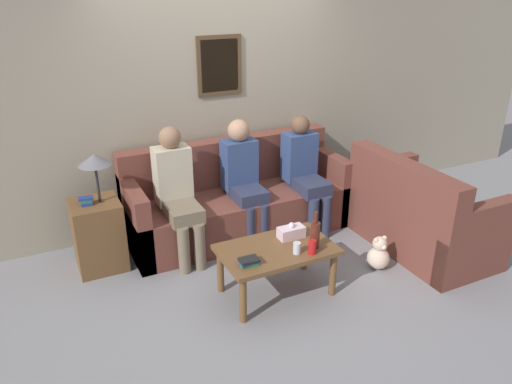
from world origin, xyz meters
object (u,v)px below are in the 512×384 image
(coffee_table, at_px, (277,254))
(wine_bottle, at_px, (315,234))
(drinking_glass, at_px, (297,248))
(person_middle, at_px, (243,175))
(teddy_bear, at_px, (379,255))
(person_right, at_px, (305,169))
(person_left, at_px, (177,189))
(couch_main, at_px, (237,202))
(couch_side, at_px, (419,217))

(coffee_table, bearing_deg, wine_bottle, -24.25)
(drinking_glass, relative_size, person_middle, 0.08)
(person_middle, distance_m, teddy_bear, 1.53)
(drinking_glass, relative_size, person_right, 0.08)
(person_left, relative_size, teddy_bear, 3.82)
(person_left, bearing_deg, person_middle, 5.04)
(couch_main, relative_size, person_left, 1.83)
(couch_side, relative_size, wine_bottle, 4.37)
(coffee_table, relative_size, person_right, 0.80)
(drinking_glass, bearing_deg, teddy_bear, 4.96)
(couch_main, relative_size, person_right, 1.92)
(person_left, distance_m, teddy_bear, 1.99)
(couch_side, xyz_separation_m, coffee_table, (-1.64, -0.07, 0.04))
(person_middle, height_order, teddy_bear, person_middle)
(drinking_glass, height_order, person_middle, person_middle)
(teddy_bear, bearing_deg, wine_bottle, -175.57)
(person_right, bearing_deg, drinking_glass, -123.49)
(wine_bottle, relative_size, person_right, 0.27)
(couch_side, distance_m, person_left, 2.39)
(teddy_bear, bearing_deg, person_left, 145.77)
(person_right, bearing_deg, couch_main, 163.28)
(couch_main, xyz_separation_m, person_left, (-0.70, -0.20, 0.35))
(wine_bottle, distance_m, person_middle, 1.21)
(wine_bottle, xyz_separation_m, person_right, (0.58, 1.12, 0.09))
(drinking_glass, bearing_deg, couch_side, 8.15)
(coffee_table, distance_m, person_middle, 1.13)
(wine_bottle, relative_size, person_middle, 0.27)
(couch_side, bearing_deg, teddy_bear, 103.12)
(couch_side, distance_m, wine_bottle, 1.39)
(coffee_table, bearing_deg, person_middle, 80.20)
(couch_main, height_order, couch_side, same)
(couch_main, distance_m, coffee_table, 1.21)
(couch_side, distance_m, person_right, 1.25)
(coffee_table, xyz_separation_m, person_right, (0.86, 0.99, 0.28))
(wine_bottle, xyz_separation_m, person_left, (-0.82, 1.14, 0.12))
(coffee_table, relative_size, teddy_bear, 2.91)
(teddy_bear, bearing_deg, person_right, 100.04)
(couch_main, xyz_separation_m, coffee_table, (-0.17, -1.20, 0.04))
(coffee_table, bearing_deg, person_left, 117.86)
(couch_side, height_order, person_left, person_left)
(coffee_table, distance_m, person_left, 1.18)
(wine_bottle, xyz_separation_m, drinking_glass, (-0.18, -0.02, -0.08))
(coffee_table, relative_size, person_left, 0.76)
(couch_main, height_order, wine_bottle, couch_main)
(coffee_table, bearing_deg, person_right, 49.07)
(couch_side, bearing_deg, couch_main, 52.42)
(person_right, relative_size, teddy_bear, 3.65)
(person_left, relative_size, person_right, 1.05)
(drinking_glass, bearing_deg, wine_bottle, 7.17)
(wine_bottle, bearing_deg, couch_main, 95.06)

